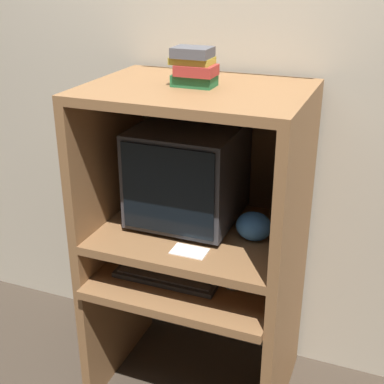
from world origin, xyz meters
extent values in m
cube|color=#B2A893|center=(0.00, 0.68, 1.30)|extent=(6.00, 0.06, 2.60)
cube|color=brown|center=(-0.39, 0.31, 0.31)|extent=(0.04, 0.62, 0.62)
cube|color=brown|center=(0.39, 0.31, 0.31)|extent=(0.04, 0.62, 0.62)
cube|color=brown|center=(0.00, 0.19, 0.60)|extent=(0.75, 0.44, 0.04)
cube|color=brown|center=(-0.39, 0.31, 0.71)|extent=(0.04, 0.62, 0.18)
cube|color=brown|center=(0.39, 0.31, 0.71)|extent=(0.04, 0.62, 0.18)
cube|color=brown|center=(0.00, 0.31, 0.78)|extent=(0.75, 0.62, 0.04)
cube|color=brown|center=(-0.39, 0.31, 1.09)|extent=(0.04, 0.62, 0.59)
cube|color=brown|center=(0.39, 0.31, 1.09)|extent=(0.04, 0.62, 0.59)
cube|color=brown|center=(0.00, 0.31, 1.37)|extent=(0.75, 0.62, 0.04)
cube|color=#48321E|center=(0.00, 0.61, 1.09)|extent=(0.75, 0.01, 0.59)
cylinder|color=#333338|center=(-0.06, 0.39, 0.81)|extent=(0.23, 0.23, 0.02)
cube|color=#333338|center=(-0.06, 0.39, 1.01)|extent=(0.41, 0.42, 0.39)
cube|color=black|center=(-0.06, 0.17, 1.01)|extent=(0.38, 0.01, 0.35)
cube|color=#2D2D30|center=(-0.08, 0.19, 0.63)|extent=(0.43, 0.16, 0.02)
cube|color=#474749|center=(-0.08, 0.19, 0.64)|extent=(0.40, 0.13, 0.01)
ellipsoid|color=#B7B7B7|center=(0.19, 0.21, 0.63)|extent=(0.06, 0.04, 0.03)
ellipsoid|color=#336BB7|center=(0.24, 0.31, 0.86)|extent=(0.14, 0.11, 0.12)
cube|color=#236638|center=(-0.01, 0.32, 1.41)|extent=(0.16, 0.10, 0.04)
cube|color=maroon|center=(0.00, 0.31, 1.45)|extent=(0.14, 0.10, 0.04)
cube|color=gold|center=(-0.02, 0.31, 1.48)|extent=(0.15, 0.10, 0.03)
cube|color=#4C4C51|center=(-0.01, 0.31, 1.51)|extent=(0.14, 0.11, 0.04)
cube|color=white|center=(0.04, 0.13, 0.80)|extent=(0.14, 0.09, 0.00)
camera|label=1|loc=(0.70, -1.51, 1.82)|focal=50.00mm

